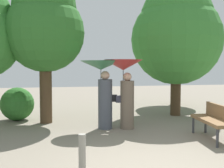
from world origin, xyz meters
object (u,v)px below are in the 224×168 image
at_px(person_right, 125,80).
at_px(path_marker_post, 82,154).
at_px(tree_mid_left, 45,25).
at_px(park_bench, 214,118).
at_px(tree_mid_right, 176,33).
at_px(person_left, 103,80).
at_px(tree_near_right, 176,36).

height_order(person_right, path_marker_post, person_right).
bearing_deg(tree_mid_left, path_marker_post, -81.34).
relative_size(park_bench, path_marker_post, 2.35).
bearing_deg(tree_mid_right, path_marker_post, -129.24).
distance_m(tree_mid_right, path_marker_post, 6.70).
xyz_separation_m(tree_mid_left, tree_mid_right, (4.56, 0.39, -0.07)).
bearing_deg(person_right, person_left, 86.57).
distance_m(park_bench, path_marker_post, 3.67).
distance_m(person_left, person_right, 0.62).
height_order(tree_near_right, tree_mid_right, tree_mid_right).
xyz_separation_m(park_bench, tree_mid_left, (-4.02, 2.90, 2.53)).
bearing_deg(person_left, tree_near_right, -36.71).
bearing_deg(tree_mid_right, person_left, -152.14).
distance_m(tree_near_right, tree_mid_left, 6.65).
bearing_deg(tree_near_right, park_bench, -106.90).
bearing_deg(path_marker_post, person_right, 63.46).
bearing_deg(person_left, person_right, -93.43).
relative_size(person_left, person_right, 0.99).
distance_m(person_left, tree_near_right, 6.34).
xyz_separation_m(person_left, tree_mid_right, (2.97, 1.57, 1.59)).
distance_m(tree_near_right, path_marker_post, 9.57).
xyz_separation_m(person_left, park_bench, (2.43, -1.73, -0.87)).
relative_size(person_right, park_bench, 1.26).
distance_m(person_right, tree_mid_right, 3.30).
height_order(person_left, person_right, person_right).
bearing_deg(person_right, tree_mid_left, 67.39).
relative_size(person_left, tree_mid_right, 0.41).
height_order(person_left, tree_mid_right, tree_mid_right).
xyz_separation_m(person_right, tree_mid_left, (-2.20, 1.30, 1.64)).
xyz_separation_m(tree_mid_left, path_marker_post, (0.67, -4.37, -2.71)).
height_order(tree_mid_right, path_marker_post, tree_mid_right).
xyz_separation_m(person_left, tree_near_right, (4.27, 4.33, 1.79)).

